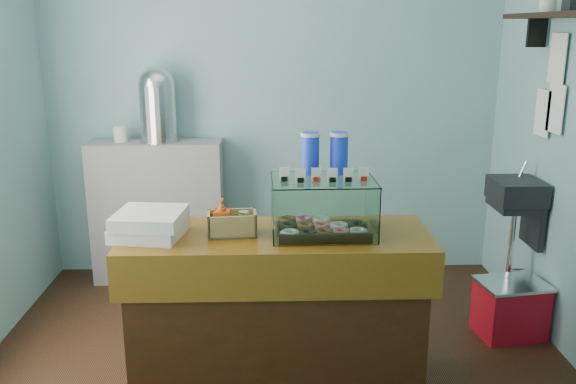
{
  "coord_description": "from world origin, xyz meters",
  "views": [
    {
      "loc": [
        -0.03,
        -3.24,
        1.93
      ],
      "look_at": [
        0.06,
        -0.15,
        1.1
      ],
      "focal_mm": 38.0,
      "sensor_mm": 36.0,
      "label": 1
    }
  ],
  "objects_px": {
    "counter": "(277,312)",
    "display_case": "(322,201)",
    "red_cooler": "(510,308)",
    "coffee_urn": "(158,103)"
  },
  "relations": [
    {
      "from": "coffee_urn",
      "to": "red_cooler",
      "type": "xyz_separation_m",
      "value": [
        2.37,
        -1.02,
        -1.21
      ]
    },
    {
      "from": "display_case",
      "to": "red_cooler",
      "type": "bearing_deg",
      "value": 21.16
    },
    {
      "from": "coffee_urn",
      "to": "red_cooler",
      "type": "height_order",
      "value": "coffee_urn"
    },
    {
      "from": "counter",
      "to": "red_cooler",
      "type": "xyz_separation_m",
      "value": [
        1.51,
        0.55,
        -0.27
      ]
    },
    {
      "from": "display_case",
      "to": "red_cooler",
      "type": "distance_m",
      "value": 1.63
    },
    {
      "from": "counter",
      "to": "coffee_urn",
      "type": "bearing_deg",
      "value": 118.59
    },
    {
      "from": "counter",
      "to": "display_case",
      "type": "xyz_separation_m",
      "value": [
        0.24,
        0.03,
        0.61
      ]
    },
    {
      "from": "counter",
      "to": "coffee_urn",
      "type": "height_order",
      "value": "coffee_urn"
    },
    {
      "from": "coffee_urn",
      "to": "red_cooler",
      "type": "distance_m",
      "value": 2.85
    },
    {
      "from": "display_case",
      "to": "red_cooler",
      "type": "xyz_separation_m",
      "value": [
        1.27,
        0.52,
        -0.88
      ]
    }
  ]
}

